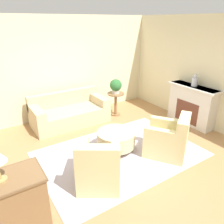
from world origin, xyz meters
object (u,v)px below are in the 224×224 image
potted_plant_on_side_table (116,86)px  vase_mantel_near (195,82)px  couch (69,113)px  side_table (116,100)px  dresser (8,208)px  ottoman_table (116,139)px  armchair_left (99,167)px  armchair_right (169,140)px

potted_plant_on_side_table → vase_mantel_near: bearing=-49.6°
couch → side_table: couch is taller
side_table → dresser: (-3.39, -2.59, 0.00)m
dresser → potted_plant_on_side_table: size_ratio=2.29×
ottoman_table → dresser: 2.49m
couch → dresser: dresser is taller
side_table → vase_mantel_near: vase_mantel_near is taller
armchair_left → potted_plant_on_side_table: potted_plant_on_side_table is taller
couch → ottoman_table: 1.89m
armchair_left → ottoman_table: size_ratio=1.29×
dresser → potted_plant_on_side_table: (3.39, 2.59, 0.45)m
couch → side_table: size_ratio=2.97×
side_table → potted_plant_on_side_table: 0.45m
couch → potted_plant_on_side_table: bearing=-9.7°
dresser → vase_mantel_near: vase_mantel_near is taller
potted_plant_on_side_table → ottoman_table: bearing=-123.8°
armchair_right → armchair_left: bearing=180.0°
couch → potted_plant_on_side_table: potted_plant_on_side_table is taller
vase_mantel_near → potted_plant_on_side_table: (-1.37, 1.61, -0.28)m
potted_plant_on_side_table → dresser: bearing=-142.6°
armchair_left → vase_mantel_near: 3.50m
armchair_right → side_table: 2.39m
ottoman_table → side_table: side_table is taller
armchair_left → ottoman_table: armchair_left is taller
armchair_left → armchair_right: bearing=0.0°
dresser → ottoman_table: bearing=22.6°
couch → ottoman_table: (0.28, -1.87, -0.01)m
armchair_left → armchair_right: 1.67m
armchair_right → potted_plant_on_side_table: (0.27, 2.37, 0.55)m
vase_mantel_near → dresser: bearing=-168.4°
ottoman_table → couch: bearing=98.6°
couch → armchair_left: (-0.56, -2.61, 0.05)m
ottoman_table → potted_plant_on_side_table: 2.06m
couch → vase_mantel_near: bearing=-33.9°
couch → potted_plant_on_side_table: 1.52m
ottoman_table → vase_mantel_near: 2.62m
ottoman_table → vase_mantel_near: (2.46, 0.03, 0.90)m
armchair_left → potted_plant_on_side_table: size_ratio=2.55×
vase_mantel_near → potted_plant_on_side_table: vase_mantel_near is taller
armchair_left → potted_plant_on_side_table: (1.94, 2.37, 0.55)m
ottoman_table → vase_mantel_near: vase_mantel_near is taller
ottoman_table → side_table: (1.09, 1.63, 0.17)m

